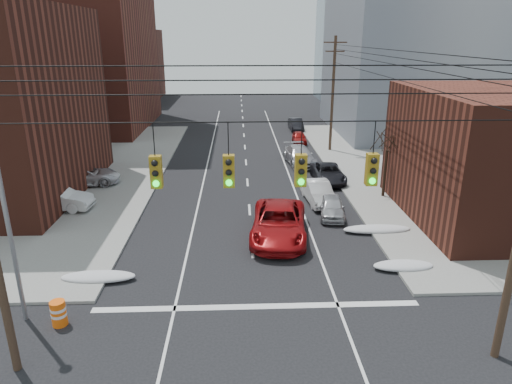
{
  "coord_description": "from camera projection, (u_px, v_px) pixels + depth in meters",
  "views": [
    {
      "loc": [
        -0.71,
        -10.35,
        11.01
      ],
      "look_at": [
        0.23,
        12.91,
        3.0
      ],
      "focal_mm": 32.0,
      "sensor_mm": 36.0,
      "label": 1
    }
  ],
  "objects": [
    {
      "name": "building_brick_far",
      "position": [
        94.0,
        65.0,
        80.36
      ],
      "size": [
        22.0,
        18.0,
        12.0
      ],
      "primitive_type": "cube",
      "color": "#4C2016",
      "rests_on": "ground"
    },
    {
      "name": "building_office",
      "position": [
        436.0,
        21.0,
        51.73
      ],
      "size": [
        22.0,
        20.0,
        25.0
      ],
      "primitive_type": "cube",
      "color": "gray",
      "rests_on": "ground"
    },
    {
      "name": "building_glass",
      "position": [
        383.0,
        35.0,
        76.86
      ],
      "size": [
        20.0,
        18.0,
        22.0
      ],
      "primitive_type": "cube",
      "color": "gray",
      "rests_on": "ground"
    },
    {
      "name": "utility_pole_far",
      "position": [
        333.0,
        93.0,
        43.95
      ],
      "size": [
        2.2,
        0.28,
        11.0
      ],
      "color": "#473323",
      "rests_on": "ground"
    },
    {
      "name": "traffic_signals",
      "position": [
        265.0,
        169.0,
        13.87
      ],
      "size": [
        17.0,
        0.42,
        2.02
      ],
      "color": "black",
      "rests_on": "ground"
    },
    {
      "name": "street_light",
      "position": [
        2.0,
        191.0,
        16.89
      ],
      "size": [
        0.44,
        0.44,
        9.32
      ],
      "color": "gray",
      "rests_on": "ground"
    },
    {
      "name": "bare_tree",
      "position": [
        385.0,
        166.0,
        31.9
      ],
      "size": [
        2.09,
        2.2,
        4.93
      ],
      "color": "black",
      "rests_on": "ground"
    },
    {
      "name": "snow_nw",
      "position": [
        98.0,
        277.0,
        21.54
      ],
      "size": [
        3.5,
        1.08,
        0.42
      ],
      "primitive_type": "ellipsoid",
      "color": "silver",
      "rests_on": "ground"
    },
    {
      "name": "snow_ne",
      "position": [
        403.0,
        266.0,
        22.58
      ],
      "size": [
        3.0,
        1.08,
        0.42
      ],
      "primitive_type": "ellipsoid",
      "color": "silver",
      "rests_on": "ground"
    },
    {
      "name": "snow_east_far",
      "position": [
        377.0,
        229.0,
        26.83
      ],
      "size": [
        4.0,
        1.08,
        0.42
      ],
      "primitive_type": "ellipsoid",
      "color": "silver",
      "rests_on": "ground"
    },
    {
      "name": "red_pickup",
      "position": [
        279.0,
        223.0,
        25.94
      ],
      "size": [
        3.74,
        6.85,
        1.82
      ],
      "primitive_type": "imported",
      "rotation": [
        0.0,
        0.0,
        -0.11
      ],
      "color": "#9A0E11",
      "rests_on": "ground"
    },
    {
      "name": "parked_car_a",
      "position": [
        332.0,
        207.0,
        29.13
      ],
      "size": [
        2.01,
        3.97,
        1.3
      ],
      "primitive_type": "imported",
      "rotation": [
        0.0,
        0.0,
        -0.13
      ],
      "color": "#B4B5BA",
      "rests_on": "ground"
    },
    {
      "name": "parked_car_b",
      "position": [
        318.0,
        192.0,
        31.53
      ],
      "size": [
        1.97,
        4.62,
        1.48
      ],
      "primitive_type": "imported",
      "rotation": [
        0.0,
        0.0,
        0.09
      ],
      "color": "silver",
      "rests_on": "ground"
    },
    {
      "name": "parked_car_c",
      "position": [
        328.0,
        173.0,
        36.06
      ],
      "size": [
        2.29,
        4.94,
        1.37
      ],
      "primitive_type": "imported",
      "rotation": [
        0.0,
        0.0,
        0.0
      ],
      "color": "black",
      "rests_on": "ground"
    },
    {
      "name": "parked_car_d",
      "position": [
        299.0,
        156.0,
        40.95
      ],
      "size": [
        2.79,
        5.62,
        1.57
      ],
      "primitive_type": "imported",
      "rotation": [
        0.0,
        0.0,
        0.11
      ],
      "color": "#B3B2B8",
      "rests_on": "ground"
    },
    {
      "name": "parked_car_e",
      "position": [
        299.0,
        137.0,
        49.05
      ],
      "size": [
        1.62,
        3.64,
        1.22
      ],
      "primitive_type": "imported",
      "rotation": [
        0.0,
        0.0,
        -0.05
      ],
      "color": "maroon",
      "rests_on": "ground"
    },
    {
      "name": "parked_car_f",
      "position": [
        296.0,
        124.0,
        55.77
      ],
      "size": [
        1.56,
        4.32,
        1.41
      ],
      "primitive_type": "imported",
      "rotation": [
        0.0,
        0.0,
        0.01
      ],
      "color": "black",
      "rests_on": "ground"
    },
    {
      "name": "lot_car_a",
      "position": [
        56.0,
        199.0,
        29.77
      ],
      "size": [
        4.77,
        2.0,
        1.53
      ],
      "primitive_type": "imported",
      "rotation": [
        0.0,
        0.0,
        1.49
      ],
      "color": "silver",
      "rests_on": "sidewalk_nw"
    },
    {
      "name": "lot_car_b",
      "position": [
        85.0,
        176.0,
        34.78
      ],
      "size": [
        5.5,
        3.25,
        1.44
      ],
      "primitive_type": "imported",
      "rotation": [
        0.0,
        0.0,
        1.75
      ],
      "color": "silver",
      "rests_on": "sidewalk_nw"
    },
    {
      "name": "lot_car_d",
      "position": [
        40.0,
        167.0,
        37.42
      ],
      "size": [
        3.9,
        2.14,
        1.26
      ],
      "primitive_type": "imported",
      "rotation": [
        0.0,
        0.0,
        1.38
      ],
      "color": "#B6B7BC",
      "rests_on": "sidewalk_nw"
    },
    {
      "name": "construction_barrel",
      "position": [
        59.0,
        313.0,
        18.14
      ],
      "size": [
        0.74,
        0.74,
        1.07
      ],
      "rotation": [
        0.0,
        0.0,
        -0.25
      ],
      "color": "#FF5F0D",
      "rests_on": "ground"
    }
  ]
}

